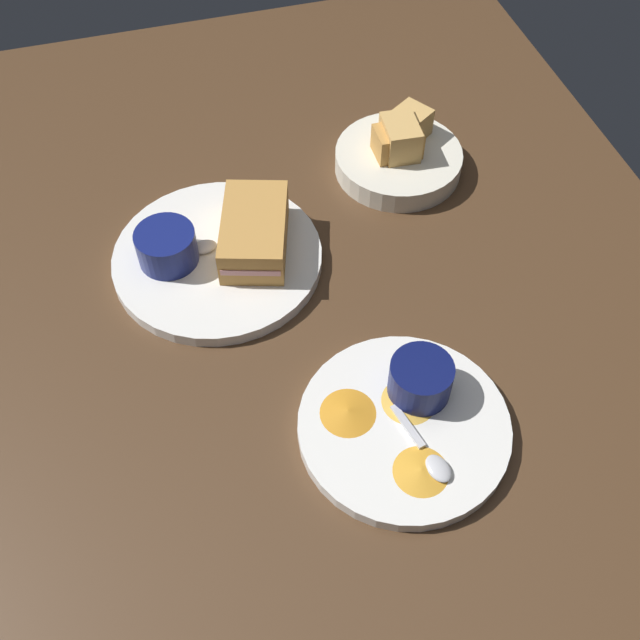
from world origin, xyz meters
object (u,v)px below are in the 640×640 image
object	(u,v)px
plate_sandwich_main	(218,258)
plate_chips_companion	(404,427)
spoon_by_dark_ramekin	(214,244)
spoon_by_gravy_ramekin	(431,458)
sandwich_half_near	(254,232)
ramekin_dark_sauce	(166,246)
bread_basket_rear	(399,154)
ramekin_light_gravy	(421,378)

from	to	relation	value
plate_sandwich_main	plate_chips_companion	xyz separation A→B (cm)	(28.40, 13.96, 0.00)
spoon_by_dark_ramekin	spoon_by_gravy_ramekin	world-z (taller)	same
sandwich_half_near	ramekin_dark_sauce	world-z (taller)	sandwich_half_near
spoon_by_dark_ramekin	bread_basket_rear	xyz separation A→B (cm)	(-8.98, 27.17, 0.48)
spoon_by_dark_ramekin	bread_basket_rear	distance (cm)	28.62
sandwich_half_near	bread_basket_rear	bearing A→B (deg)	114.65
plate_sandwich_main	ramekin_dark_sauce	size ratio (longest dim) A/B	3.54
plate_sandwich_main	ramekin_dark_sauce	xyz separation A→B (cm)	(-0.81, -5.70, 3.12)
ramekin_light_gravy	spoon_by_gravy_ramekin	bearing A→B (deg)	-12.06
sandwich_half_near	spoon_by_gravy_ramekin	size ratio (longest dim) A/B	1.48
plate_chips_companion	ramekin_light_gravy	distance (cm)	5.34
plate_sandwich_main	bread_basket_rear	distance (cm)	29.06
ramekin_light_gravy	bread_basket_rear	xyz separation A→B (cm)	(-35.37, 10.39, -1.49)
ramekin_dark_sauce	spoon_by_gravy_ramekin	size ratio (longest dim) A/B	0.73
plate_sandwich_main	ramekin_light_gravy	world-z (taller)	ramekin_light_gravy
spoon_by_gravy_ramekin	ramekin_dark_sauce	bearing A→B (deg)	-148.52
spoon_by_dark_ramekin	plate_chips_companion	xyz separation A→B (cm)	(29.71, 14.01, -1.16)
spoon_by_gravy_ramekin	bread_basket_rear	distance (cm)	44.99
sandwich_half_near	bread_basket_rear	xyz separation A→B (cm)	(-10.22, 22.26, -1.56)
sandwich_half_near	ramekin_light_gravy	world-z (taller)	sandwich_half_near
plate_sandwich_main	bread_basket_rear	xyz separation A→B (cm)	(-10.29, 27.12, 1.64)
spoon_by_dark_ramekin	ramekin_light_gravy	world-z (taller)	ramekin_light_gravy
plate_sandwich_main	sandwich_half_near	distance (cm)	5.82
spoon_by_dark_ramekin	ramekin_light_gravy	size ratio (longest dim) A/B	1.49
plate_sandwich_main	sandwich_half_near	world-z (taller)	sandwich_half_near
plate_sandwich_main	ramekin_dark_sauce	distance (cm)	6.55
ramekin_dark_sauce	plate_chips_companion	size ratio (longest dim) A/B	0.33
bread_basket_rear	plate_chips_companion	bearing A→B (deg)	-18.78
ramekin_dark_sauce	plate_chips_companion	bearing A→B (deg)	33.95
spoon_by_dark_ramekin	bread_basket_rear	world-z (taller)	bread_basket_rear
ramekin_dark_sauce	spoon_by_gravy_ramekin	distance (cm)	39.74
plate_chips_companion	plate_sandwich_main	bearing A→B (deg)	-153.82
ramekin_dark_sauce	ramekin_light_gravy	size ratio (longest dim) A/B	1.08
bread_basket_rear	sandwich_half_near	bearing A→B (deg)	-65.35
plate_sandwich_main	ramekin_dark_sauce	bearing A→B (deg)	-98.11
sandwich_half_near	spoon_by_dark_ramekin	xyz separation A→B (cm)	(-1.24, -4.91, -2.04)
sandwich_half_near	ramekin_dark_sauce	size ratio (longest dim) A/B	2.04
ramekin_light_gravy	ramekin_dark_sauce	bearing A→B (deg)	-139.10
ramekin_dark_sauce	plate_chips_companion	distance (cm)	35.35
sandwich_half_near	ramekin_dark_sauce	distance (cm)	10.59
ramekin_light_gravy	spoon_by_gravy_ramekin	size ratio (longest dim) A/B	0.67
plate_chips_companion	spoon_by_gravy_ramekin	world-z (taller)	spoon_by_gravy_ramekin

